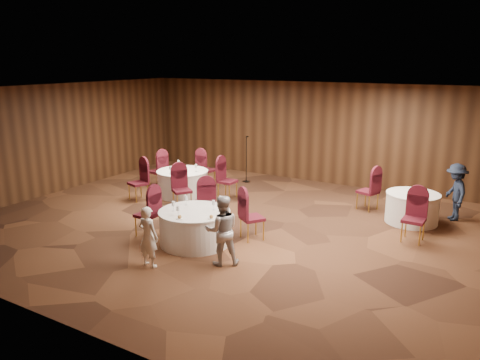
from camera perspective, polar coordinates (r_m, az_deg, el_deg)
The scene contains 15 objects.
ground at distance 11.38m, azimuth -1.39°, elevation -5.46°, with size 12.00×12.00×0.00m, color black.
room_shell at distance 10.87m, azimuth -1.45°, elevation 4.32°, with size 12.00×12.00×12.00m.
table_main at distance 10.19m, azimuth -5.54°, elevation -5.71°, with size 1.54×1.54×0.74m.
table_left at distance 13.80m, azimuth -7.00°, elevation -0.34°, with size 1.50×1.50×0.74m.
table_right at distance 12.17m, azimuth 20.23°, elevation -3.18°, with size 1.27×1.27×0.74m.
chairs_main at distance 10.81m, azimuth -4.74°, elevation -3.80°, with size 2.77×2.03×1.00m.
chairs_left at distance 13.78m, azimuth -7.02°, elevation 0.18°, with size 3.07×2.95×1.00m.
chairs_right at distance 11.84m, azimuth 17.66°, elevation -2.82°, with size 2.09×2.33×1.00m.
tabletop_main at distance 9.91m, azimuth -5.36°, elevation -3.48°, with size 1.12×1.14×0.22m.
tabletop_left at distance 13.69m, azimuth -7.08°, elevation 1.46°, with size 0.86×0.85×0.22m.
tabletop_right at distance 11.74m, azimuth 21.36°, elevation -1.25°, with size 0.08×0.08×0.22m.
mic_stand at distance 15.19m, azimuth 0.77°, elevation 1.37°, with size 0.24×0.24×1.51m.
woman_a at distance 9.15m, azimuth -11.14°, elevation -6.80°, with size 0.44×0.29×1.21m, color white.
woman_b at distance 9.05m, azimuth -2.22°, elevation -6.14°, with size 0.68×0.53×1.39m, color #AFAFB4.
man_c at distance 12.68m, azimuth 24.77°, elevation -1.35°, with size 0.92×0.53×1.43m, color #161E31.
Camera 1 is at (5.68, -9.07, 3.89)m, focal length 35.00 mm.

